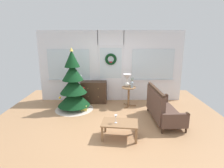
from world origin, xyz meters
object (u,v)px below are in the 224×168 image
object	(u,v)px
settee_sofa	(161,108)
gift_box	(84,108)
side_table	(128,93)
coffee_table	(120,124)
christmas_tree	(73,88)
flower_vase	(132,84)
table_lamp	(127,79)
wine_glass	(116,117)
dresser_cabinet	(94,92)

from	to	relation	value
settee_sofa	gift_box	bearing A→B (deg)	163.03
side_table	coffee_table	world-z (taller)	side_table
side_table	gift_box	xyz separation A→B (m)	(-1.47, -0.42, -0.39)
christmas_tree	coffee_table	size ratio (longest dim) A/B	2.25
flower_vase	table_lamp	bearing A→B (deg)	147.99
table_lamp	flower_vase	bearing A→B (deg)	-32.01
wine_glass	gift_box	distance (m)	1.98
side_table	dresser_cabinet	bearing A→B (deg)	161.87
wine_glass	gift_box	size ratio (longest dim) A/B	1.01
flower_vase	coffee_table	xyz separation A→B (m)	(-0.48, -1.99, -0.47)
gift_box	christmas_tree	bearing A→B (deg)	155.95
dresser_cabinet	flower_vase	xyz separation A→B (m)	(1.32, -0.46, 0.41)
wine_glass	side_table	bearing A→B (deg)	77.06
side_table	table_lamp	xyz separation A→B (m)	(-0.06, 0.04, 0.48)
dresser_cabinet	side_table	xyz separation A→B (m)	(1.22, -0.40, 0.09)
coffee_table	gift_box	xyz separation A→B (m)	(-1.08, 1.63, -0.23)
christmas_tree	table_lamp	world-z (taller)	christmas_tree
table_lamp	coffee_table	size ratio (longest dim) A/B	0.49
coffee_table	flower_vase	bearing A→B (deg)	76.35
gift_box	dresser_cabinet	bearing A→B (deg)	72.98
coffee_table	christmas_tree	bearing A→B (deg)	128.71
side_table	coffee_table	xyz separation A→B (m)	(-0.38, -2.05, -0.15)
side_table	gift_box	world-z (taller)	side_table
dresser_cabinet	side_table	world-z (taller)	dresser_cabinet
dresser_cabinet	coffee_table	distance (m)	2.59
dresser_cabinet	flower_vase	world-z (taller)	flower_vase
settee_sofa	table_lamp	distance (m)	1.58
dresser_cabinet	table_lamp	world-z (taller)	table_lamp
side_table	flower_vase	xyz separation A→B (m)	(0.10, -0.06, 0.31)
settee_sofa	table_lamp	xyz separation A→B (m)	(-0.89, 1.16, 0.59)
christmas_tree	side_table	xyz separation A→B (m)	(1.81, 0.27, -0.24)
dresser_cabinet	table_lamp	bearing A→B (deg)	-17.21
coffee_table	gift_box	world-z (taller)	coffee_table
dresser_cabinet	side_table	size ratio (longest dim) A/B	1.35
table_lamp	wine_glass	xyz separation A→B (m)	(-0.42, -2.12, -0.44)
settee_sofa	dresser_cabinet	bearing A→B (deg)	143.30
dresser_cabinet	wine_glass	bearing A→B (deg)	-73.39
christmas_tree	side_table	distance (m)	1.85
settee_sofa	wine_glass	bearing A→B (deg)	-143.79
side_table	wine_glass	bearing A→B (deg)	-102.94
christmas_tree	dresser_cabinet	size ratio (longest dim) A/B	2.19
coffee_table	wine_glass	world-z (taller)	wine_glass
flower_vase	wine_glass	world-z (taller)	flower_vase
flower_vase	dresser_cabinet	bearing A→B (deg)	160.81
settee_sofa	wine_glass	xyz separation A→B (m)	(-1.30, -0.96, 0.15)
dresser_cabinet	christmas_tree	bearing A→B (deg)	-131.67
table_lamp	gift_box	bearing A→B (deg)	-161.76
settee_sofa	flower_vase	bearing A→B (deg)	124.30
christmas_tree	wine_glass	bearing A→B (deg)	-53.58
table_lamp	christmas_tree	bearing A→B (deg)	-169.94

